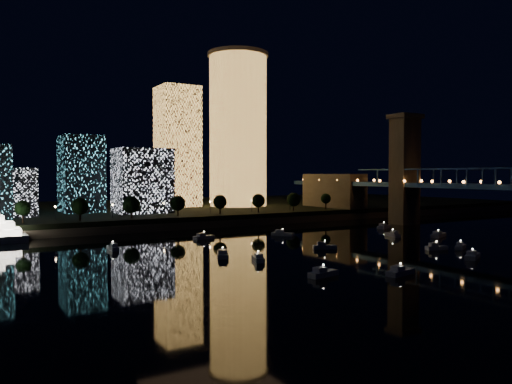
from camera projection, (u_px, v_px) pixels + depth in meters
ground at (380, 249)px, 151.80m from camera, size 520.00×520.00×0.00m
far_bank at (179, 209)px, 288.81m from camera, size 420.00×160.00×5.00m
seawall at (246, 222)px, 222.01m from camera, size 420.00×6.00×3.00m
tower_cylindrical at (238, 130)px, 280.14m from camera, size 34.00×34.00×85.50m
tower_rectangular at (178, 147)px, 275.61m from camera, size 20.74×20.74×65.98m
midrise_blocks at (63, 180)px, 220.64m from camera, size 88.09×41.15×35.87m
truss_bridge at (499, 192)px, 187.85m from camera, size 13.00×266.00×50.00m
motorboats at (344, 244)px, 156.15m from camera, size 119.96×83.89×2.78m
esplanade_trees at (172, 203)px, 210.12m from camera, size 165.79×6.92×8.96m
street_lamps at (164, 206)px, 214.54m from camera, size 132.70×0.70×5.65m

